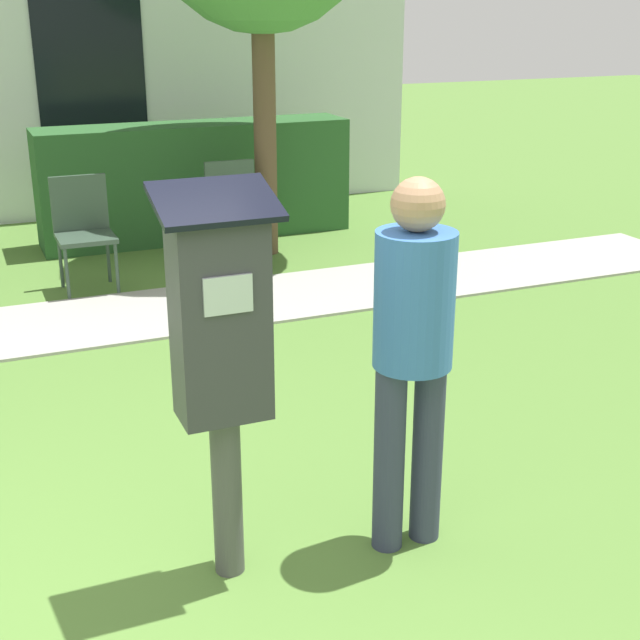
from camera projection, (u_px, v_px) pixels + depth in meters
parking_meter at (221, 338)px, 3.31m from camera, size 0.44×0.31×1.59m
person_standing at (413, 340)px, 3.53m from camera, size 0.32×0.32×1.58m
outdoor_chair_middle at (83, 224)px, 7.04m from camera, size 0.44×0.44×0.90m
outdoor_chair_right at (234, 205)px, 7.68m from camera, size 0.44×0.44×0.90m
hedge_row at (196, 181)px, 8.59m from camera, size 2.98×0.60×1.10m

